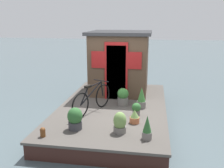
{
  "coord_description": "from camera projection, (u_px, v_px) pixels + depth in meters",
  "views": [
    {
      "loc": [
        -7.05,
        -1.12,
        2.92
      ],
      "look_at": [
        -0.2,
        0.0,
        1.13
      ],
      "focal_mm": 40.89,
      "sensor_mm": 36.0,
      "label": 1
    }
  ],
  "objects": [
    {
      "name": "potted_plant_thyme",
      "position": [
        136.0,
        109.0,
        6.68
      ],
      "size": [
        0.24,
        0.24,
        0.35
      ],
      "color": "slate",
      "rests_on": "houseboat_deck"
    },
    {
      "name": "bicycle",
      "position": [
        92.0,
        99.0,
        6.89
      ],
      "size": [
        1.57,
        0.75,
        0.81
      ],
      "color": "black",
      "rests_on": "houseboat_deck"
    },
    {
      "name": "potted_plant_geranium",
      "position": [
        120.0,
        123.0,
        5.69
      ],
      "size": [
        0.29,
        0.29,
        0.48
      ],
      "color": "slate",
      "rests_on": "houseboat_deck"
    },
    {
      "name": "ground_plane",
      "position": [
        113.0,
        119.0,
        7.64
      ],
      "size": [
        60.0,
        60.0,
        0.0
      ],
      "primitive_type": "plane",
      "color": "#4C5B60"
    },
    {
      "name": "potted_plant_lavender",
      "position": [
        142.0,
        98.0,
        7.24
      ],
      "size": [
        0.26,
        0.26,
        0.61
      ],
      "color": "slate",
      "rests_on": "houseboat_deck"
    },
    {
      "name": "potted_plant_succulent",
      "position": [
        135.0,
        117.0,
        6.22
      ],
      "size": [
        0.24,
        0.24,
        0.33
      ],
      "color": "#B2603D",
      "rests_on": "houseboat_deck"
    },
    {
      "name": "potted_plant_rosemary",
      "position": [
        75.0,
        119.0,
        5.86
      ],
      "size": [
        0.35,
        0.35,
        0.52
      ],
      "color": "#38383D",
      "rests_on": "houseboat_deck"
    },
    {
      "name": "potted_plant_mint",
      "position": [
        147.0,
        128.0,
        5.37
      ],
      "size": [
        0.21,
        0.21,
        0.53
      ],
      "color": "slate",
      "rests_on": "houseboat_deck"
    },
    {
      "name": "houseboat_deck",
      "position": [
        113.0,
        112.0,
        7.58
      ],
      "size": [
        5.25,
        3.06,
        0.43
      ],
      "color": "#4C4742",
      "rests_on": "ground_plane"
    },
    {
      "name": "potted_plant_fern",
      "position": [
        123.0,
        97.0,
        7.48
      ],
      "size": [
        0.33,
        0.33,
        0.52
      ],
      "color": "slate",
      "rests_on": "houseboat_deck"
    },
    {
      "name": "mooring_bollard",
      "position": [
        43.0,
        132.0,
        5.51
      ],
      "size": [
        0.12,
        0.12,
        0.21
      ],
      "color": "brown",
      "rests_on": "houseboat_deck"
    },
    {
      "name": "houseboat_cabin",
      "position": [
        120.0,
        62.0,
        8.72
      ],
      "size": [
        2.02,
        2.06,
        2.07
      ],
      "color": "#4C3828",
      "rests_on": "houseboat_deck"
    }
  ]
}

